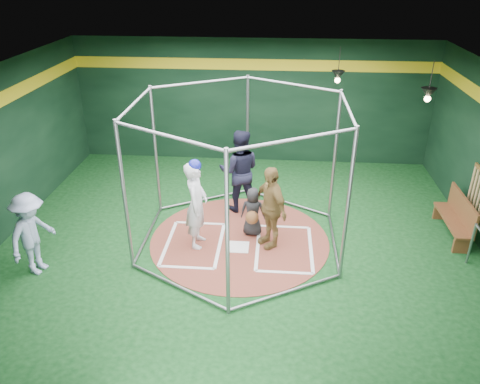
# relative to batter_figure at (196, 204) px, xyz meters

# --- Properties ---
(room_shell) EXTENTS (10.10, 9.10, 3.53)m
(room_shell) POSITION_rel_batter_figure_xyz_m (0.86, 0.24, 0.79)
(room_shell) COLOR black
(room_shell) RESTS_ON ground
(clay_disc) EXTENTS (3.80, 3.80, 0.01)m
(clay_disc) POSITION_rel_batter_figure_xyz_m (0.86, 0.23, -0.96)
(clay_disc) COLOR brown
(clay_disc) RESTS_ON ground
(home_plate) EXTENTS (0.43, 0.43, 0.01)m
(home_plate) POSITION_rel_batter_figure_xyz_m (0.86, -0.07, -0.95)
(home_plate) COLOR white
(home_plate) RESTS_ON clay_disc
(batter_box_left) EXTENTS (1.17, 1.77, 0.01)m
(batter_box_left) POSITION_rel_batter_figure_xyz_m (-0.09, -0.02, -0.95)
(batter_box_left) COLOR white
(batter_box_left) RESTS_ON clay_disc
(batter_box_right) EXTENTS (1.17, 1.77, 0.01)m
(batter_box_right) POSITION_rel_batter_figure_xyz_m (1.81, -0.02, -0.95)
(batter_box_right) COLOR white
(batter_box_right) RESTS_ON clay_disc
(batting_cage) EXTENTS (4.05, 4.67, 3.00)m
(batting_cage) POSITION_rel_batter_figure_xyz_m (0.86, 0.23, 0.54)
(batting_cage) COLOR gray
(batting_cage) RESTS_ON ground
(pendant_lamp_near) EXTENTS (0.34, 0.34, 0.90)m
(pendant_lamp_near) POSITION_rel_batter_figure_xyz_m (3.06, 3.83, 1.78)
(pendant_lamp_near) COLOR black
(pendant_lamp_near) RESTS_ON room_shell
(pendant_lamp_far) EXTENTS (0.34, 0.34, 0.90)m
(pendant_lamp_far) POSITION_rel_batter_figure_xyz_m (4.86, 2.23, 1.78)
(pendant_lamp_far) COLOR black
(pendant_lamp_far) RESTS_ON room_shell
(batter_figure) EXTENTS (0.46, 0.69, 1.92)m
(batter_figure) POSITION_rel_batter_figure_xyz_m (0.00, 0.00, 0.00)
(batter_figure) COLOR silver
(batter_figure) RESTS_ON clay_disc
(visitor_leopard) EXTENTS (0.94, 1.09, 1.76)m
(visitor_leopard) POSITION_rel_batter_figure_xyz_m (1.49, 0.12, -0.07)
(visitor_leopard) COLOR #A78647
(visitor_leopard) RESTS_ON clay_disc
(catcher_figure) EXTENTS (0.55, 0.58, 1.09)m
(catcher_figure) POSITION_rel_batter_figure_xyz_m (1.12, 0.48, -0.41)
(catcher_figure) COLOR black
(catcher_figure) RESTS_ON clay_disc
(umpire) EXTENTS (1.01, 0.81, 1.97)m
(umpire) POSITION_rel_batter_figure_xyz_m (0.74, 1.61, 0.04)
(umpire) COLOR black
(umpire) RESTS_ON clay_disc
(bystander_blue) EXTENTS (0.85, 1.18, 1.65)m
(bystander_blue) POSITION_rel_batter_figure_xyz_m (-2.90, -1.17, -0.14)
(bystander_blue) COLOR #96A4C6
(bystander_blue) RESTS_ON ground
(dugout_bench) EXTENTS (0.37, 1.57, 0.91)m
(dugout_bench) POSITION_rel_batter_figure_xyz_m (5.48, 0.82, -0.50)
(dugout_bench) COLOR brown
(dugout_bench) RESTS_ON ground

